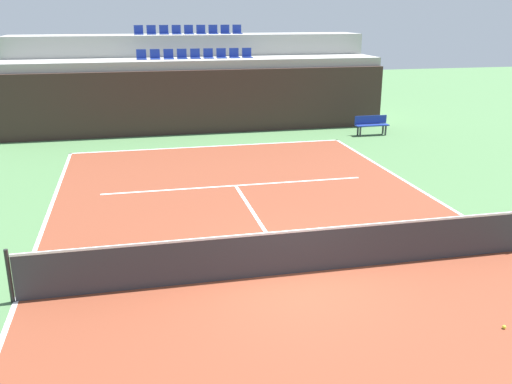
# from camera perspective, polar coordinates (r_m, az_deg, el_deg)

# --- Properties ---
(ground_plane) EXTENTS (80.00, 80.00, 0.00)m
(ground_plane) POSITION_cam_1_polar(r_m,az_deg,el_deg) (11.96, 3.70, -8.25)
(ground_plane) COLOR #477042
(court_surface) EXTENTS (11.00, 24.00, 0.01)m
(court_surface) POSITION_cam_1_polar(r_m,az_deg,el_deg) (11.96, 3.70, -8.23)
(court_surface) COLOR brown
(court_surface) RESTS_ON ground_plane
(baseline_far) EXTENTS (11.00, 0.10, 0.00)m
(baseline_far) POSITION_cam_1_polar(r_m,az_deg,el_deg) (23.06, -4.64, 4.62)
(baseline_far) COLOR white
(baseline_far) RESTS_ON court_surface
(sideline_left) EXTENTS (0.10, 24.00, 0.00)m
(sideline_left) POSITION_cam_1_polar(r_m,az_deg,el_deg) (11.78, -23.11, -10.12)
(sideline_left) COLOR white
(sideline_left) RESTS_ON court_surface
(service_line_far) EXTENTS (8.26, 0.10, 0.00)m
(service_line_far) POSITION_cam_1_polar(r_m,az_deg,el_deg) (17.77, -2.07, 0.65)
(service_line_far) COLOR white
(service_line_far) RESTS_ON court_surface
(centre_service_line) EXTENTS (0.10, 6.40, 0.00)m
(centre_service_line) POSITION_cam_1_polar(r_m,az_deg,el_deg) (14.80, 0.23, -2.91)
(centre_service_line) COLOR white
(centre_service_line) RESTS_ON court_surface
(back_wall) EXTENTS (17.17, 0.30, 2.80)m
(back_wall) POSITION_cam_1_polar(r_m,az_deg,el_deg) (25.48, -5.62, 9.03)
(back_wall) COLOR #33231E
(back_wall) RESTS_ON ground_plane
(stands_tier_lower) EXTENTS (17.17, 2.40, 3.19)m
(stands_tier_lower) POSITION_cam_1_polar(r_m,az_deg,el_deg) (26.78, -6.01, 9.86)
(stands_tier_lower) COLOR #9E9E99
(stands_tier_lower) RESTS_ON ground_plane
(stands_tier_upper) EXTENTS (17.17, 2.40, 4.18)m
(stands_tier_upper) POSITION_cam_1_polar(r_m,az_deg,el_deg) (29.09, -6.63, 11.45)
(stands_tier_upper) COLOR #9E9E99
(stands_tier_upper) RESTS_ON ground_plane
(seating_row_lower) EXTENTS (5.29, 0.44, 0.44)m
(seating_row_lower) POSITION_cam_1_polar(r_m,az_deg,el_deg) (26.69, -6.16, 13.55)
(seating_row_lower) COLOR navy
(seating_row_lower) RESTS_ON stands_tier_lower
(seating_row_upper) EXTENTS (5.29, 0.44, 0.44)m
(seating_row_upper) POSITION_cam_1_polar(r_m,az_deg,el_deg) (29.02, -6.81, 15.82)
(seating_row_upper) COLOR navy
(seating_row_upper) RESTS_ON stands_tier_upper
(tennis_net) EXTENTS (11.08, 0.08, 1.07)m
(tennis_net) POSITION_cam_1_polar(r_m,az_deg,el_deg) (11.75, 3.75, -6.02)
(tennis_net) COLOR black
(tennis_net) RESTS_ON court_surface
(player_bench) EXTENTS (1.50, 0.40, 0.85)m
(player_bench) POSITION_cam_1_polar(r_m,az_deg,el_deg) (25.66, 11.60, 6.79)
(player_bench) COLOR navy
(player_bench) RESTS_ON ground_plane
(tennis_ball_0) EXTENTS (0.07, 0.07, 0.07)m
(tennis_ball_0) POSITION_cam_1_polar(r_m,az_deg,el_deg) (10.90, 23.81, -12.38)
(tennis_ball_0) COLOR #CCE033
(tennis_ball_0) RESTS_ON court_surface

